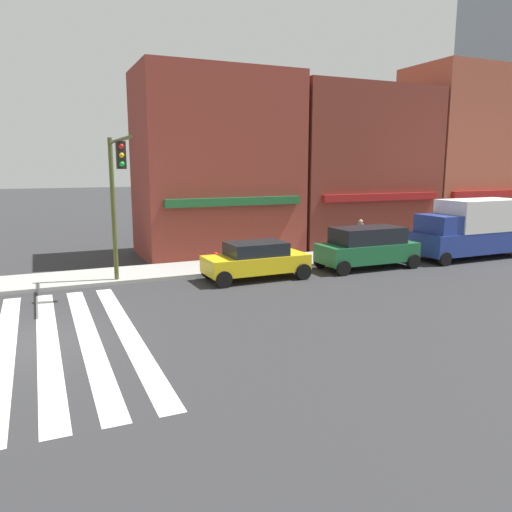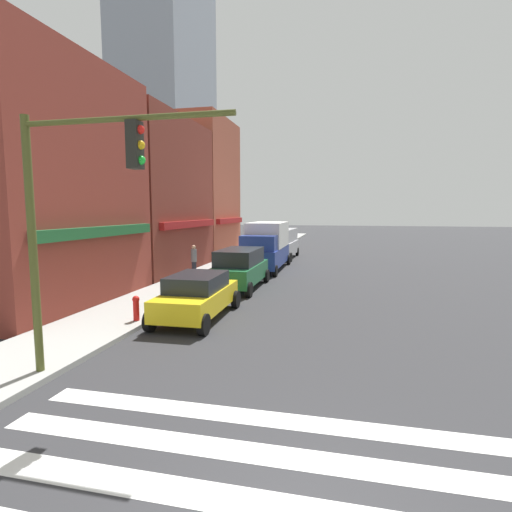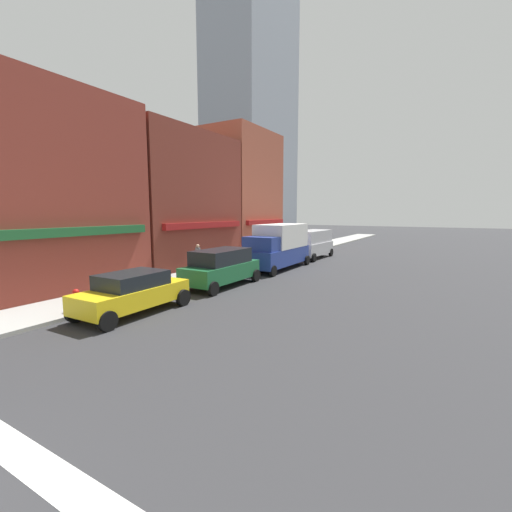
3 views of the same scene
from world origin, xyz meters
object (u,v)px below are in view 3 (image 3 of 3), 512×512
object	(u,v)px
sedan_yellow	(133,292)
suv_green	(221,267)
box_truck_blue	(278,246)
fire_hydrant	(76,299)
van_silver	(312,243)
pedestrian_grey_coat	(198,258)

from	to	relation	value
sedan_yellow	suv_green	xyz separation A→B (m)	(5.69, 0.00, 0.19)
suv_green	box_truck_blue	distance (m)	6.54
sedan_yellow	box_truck_blue	world-z (taller)	box_truck_blue
fire_hydrant	van_silver	bearing A→B (deg)	-4.91
sedan_yellow	box_truck_blue	xyz separation A→B (m)	(12.21, -0.00, 0.75)
pedestrian_grey_coat	fire_hydrant	xyz separation A→B (m)	(-8.73, -1.42, -0.46)
box_truck_blue	fire_hydrant	bearing A→B (deg)	171.96
box_truck_blue	suv_green	bearing A→B (deg)	179.17
suv_green	box_truck_blue	bearing A→B (deg)	0.10
suv_green	van_silver	xyz separation A→B (m)	(12.86, -0.00, 0.25)
van_silver	pedestrian_grey_coat	distance (m)	11.47
suv_green	fire_hydrant	bearing A→B (deg)	166.29
suv_green	pedestrian_grey_coat	world-z (taller)	suv_green
sedan_yellow	suv_green	distance (m)	5.70
box_truck_blue	sedan_yellow	bearing A→B (deg)	179.17
sedan_yellow	pedestrian_grey_coat	distance (m)	8.14
sedan_yellow	van_silver	size ratio (longest dim) A/B	0.88
suv_green	box_truck_blue	xyz separation A→B (m)	(6.52, -0.00, 0.56)
van_silver	fire_hydrant	xyz separation A→B (m)	(-19.77, 1.70, -0.67)
sedan_yellow	box_truck_blue	distance (m)	12.24
sedan_yellow	fire_hydrant	xyz separation A→B (m)	(-1.22, 1.70, -0.23)
box_truck_blue	pedestrian_grey_coat	distance (m)	5.66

